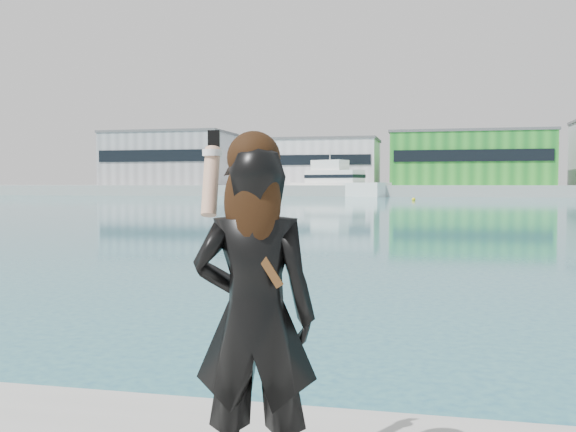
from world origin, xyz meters
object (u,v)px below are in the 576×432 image
object	(u,v)px
motor_yacht	(337,183)
buoy_near	(414,201)
buoy_far	(243,203)
woman	(254,307)

from	to	relation	value
motor_yacht	buoy_near	distance (m)	32.39
buoy_far	woman	world-z (taller)	woman
buoy_far	woman	distance (m)	74.38
motor_yacht	buoy_near	xyz separation A→B (m)	(14.62, -28.79, -2.45)
woman	motor_yacht	bearing A→B (deg)	-90.21
buoy_near	woman	distance (m)	85.14
motor_yacht	buoy_near	bearing A→B (deg)	-38.60
motor_yacht	woman	world-z (taller)	motor_yacht
motor_yacht	buoy_near	world-z (taller)	motor_yacht
buoy_near	buoy_far	xyz separation A→B (m)	(-19.77, -13.88, 0.00)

